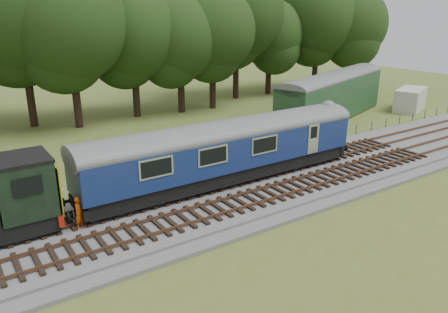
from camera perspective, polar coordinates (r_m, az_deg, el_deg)
ground at (r=24.52m, az=-2.69°, el=-6.29°), size 120.00×120.00×0.00m
ballast at (r=24.45m, az=-2.70°, el=-5.91°), size 70.00×7.00×0.35m
track_north at (r=25.46m, az=-4.35°, el=-4.32°), size 67.20×2.40×0.21m
track_south at (r=23.12m, az=-0.63°, el=-6.76°), size 67.20×2.40×0.21m
fence at (r=28.16m, az=-7.46°, el=-3.01°), size 64.00×0.12×1.00m
tree_line at (r=43.86m, az=-17.85°, el=4.19°), size 70.00×8.00×18.00m
dmu_railcar at (r=25.91m, az=0.26°, el=1.32°), size 18.05×2.86×3.88m
worker at (r=22.12m, az=-18.38°, el=-6.94°), size 0.68×0.67×1.59m
parked_coach at (r=44.08m, az=14.07°, el=7.99°), size 17.73×8.65×4.52m
shed at (r=47.43m, az=12.14°, el=7.54°), size 4.22×4.22×2.88m
caravan at (r=50.85m, az=23.13°, el=6.86°), size 5.31×3.96×2.34m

